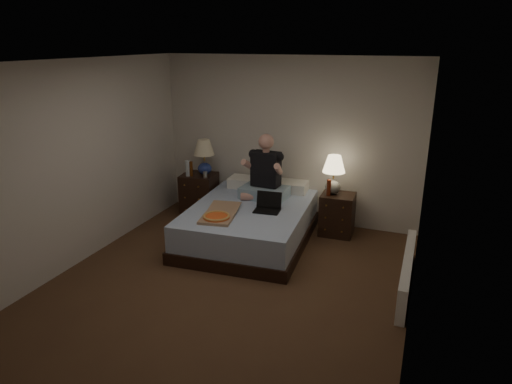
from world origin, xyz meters
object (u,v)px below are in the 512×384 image
at_px(nightstand_right, 337,214).
at_px(water_bottle, 188,168).
at_px(lamp_right, 334,175).
at_px(person, 265,167).
at_px(lamp_left, 204,157).
at_px(laptop, 267,203).
at_px(radiator, 407,272).
at_px(nightstand_left, 199,195).
at_px(pizza_box, 217,217).
at_px(beer_bottle_right, 329,188).
at_px(soda_can, 205,175).
at_px(beer_bottle_left, 191,169).
at_px(bed, 250,223).

distance_m(nightstand_right, water_bottle, 2.39).
distance_m(lamp_right, person, 0.99).
bearing_deg(lamp_left, person, -13.35).
bearing_deg(laptop, radiator, -19.78).
xyz_separation_m(nightstand_left, nightstand_right, (2.22, 0.03, -0.04)).
bearing_deg(lamp_right, person, -163.92).
bearing_deg(pizza_box, beer_bottle_right, 36.11).
distance_m(nightstand_left, soda_can, 0.45).
bearing_deg(beer_bottle_left, pizza_box, -49.21).
distance_m(beer_bottle_right, person, 0.96).
xyz_separation_m(person, radiator, (2.09, -0.99, -0.78)).
bearing_deg(pizza_box, water_bottle, 122.59).
bearing_deg(laptop, lamp_right, 42.34).
height_order(nightstand_left, laptop, laptop).
relative_size(person, radiator, 0.58).
height_order(person, pizza_box, person).
relative_size(lamp_right, laptop, 1.65).
distance_m(bed, lamp_left, 1.42).
relative_size(beer_bottle_left, pizza_box, 0.30).
xyz_separation_m(nightstand_left, lamp_left, (0.09, 0.04, 0.62)).
bearing_deg(person, soda_can, 178.68).
xyz_separation_m(lamp_right, laptop, (-0.71, -0.79, -0.25)).
bearing_deg(lamp_left, lamp_right, 0.30).
height_order(water_bottle, beer_bottle_left, water_bottle).
xyz_separation_m(bed, nightstand_left, (-1.13, 0.64, 0.08)).
bearing_deg(lamp_left, soda_can, -60.92).
bearing_deg(water_bottle, radiator, -17.52).
bearing_deg(pizza_box, nightstand_left, 116.13).
height_order(lamp_right, laptop, lamp_right).
height_order(lamp_left, water_bottle, lamp_left).
distance_m(lamp_right, radiator, 1.83).
bearing_deg(lamp_left, laptop, -30.53).
xyz_separation_m(nightstand_left, lamp_right, (2.14, 0.05, 0.55)).
relative_size(nightstand_left, person, 0.73).
distance_m(lamp_right, laptop, 1.10).
distance_m(pizza_box, radiator, 2.38).
distance_m(nightstand_right, beer_bottle_right, 0.44).
height_order(lamp_right, water_bottle, lamp_right).
distance_m(lamp_left, beer_bottle_right, 2.02).
bearing_deg(lamp_right, laptop, -131.91).
bearing_deg(laptop, beer_bottle_right, 40.04).
height_order(bed, laptop, laptop).
distance_m(water_bottle, beer_bottle_left, 0.05).
xyz_separation_m(lamp_right, person, (-0.94, -0.27, 0.09)).
bearing_deg(beer_bottle_left, bed, -23.55).
relative_size(bed, laptop, 6.06).
height_order(water_bottle, soda_can, water_bottle).
height_order(beer_bottle_left, person, person).
bearing_deg(nightstand_right, beer_bottle_left, -177.77).
height_order(lamp_right, pizza_box, lamp_right).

